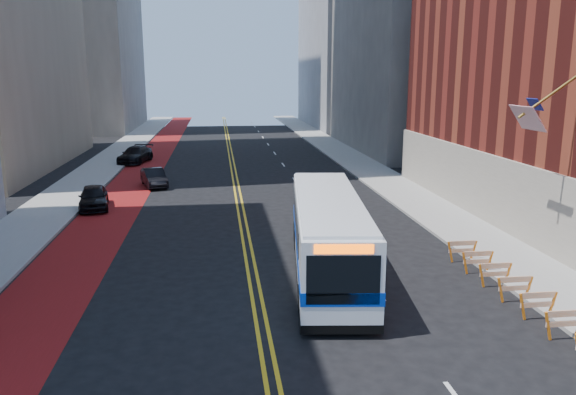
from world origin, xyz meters
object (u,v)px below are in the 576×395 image
(car_a, at_px, (94,197))
(car_b, at_px, (154,178))
(transit_bus, at_px, (328,233))
(car_c, at_px, (135,155))

(car_a, relative_size, car_b, 1.05)
(car_a, height_order, car_b, car_a)
(transit_bus, relative_size, car_c, 2.34)
(transit_bus, distance_m, car_a, 18.53)
(transit_bus, height_order, car_c, transit_bus)
(transit_bus, relative_size, car_a, 2.88)
(car_a, distance_m, car_b, 7.57)
(transit_bus, height_order, car_a, transit_bus)
(car_b, bearing_deg, car_c, 87.78)
(car_b, bearing_deg, transit_bus, -81.40)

